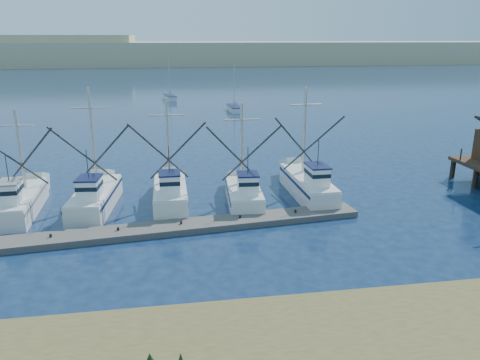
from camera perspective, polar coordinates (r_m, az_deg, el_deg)
name	(u,v)px	position (r m, az deg, el deg)	size (l,w,h in m)	color
ground	(298,271)	(25.88, 7.07, -11.00)	(500.00, 500.00, 0.00)	#0D1C3B
floating_dock	(135,232)	(30.79, -12.73, -6.16)	(30.59, 2.04, 0.41)	#58524E
dune_ridge	(177,53)	(232.09, -7.70, 15.11)	(360.00, 60.00, 10.00)	tan
trawler_fleet	(130,196)	(35.12, -13.22, -1.93)	(29.26, 8.61, 9.23)	silver
sailboat_near	(234,109)	(80.29, -0.68, 8.70)	(1.99, 5.95, 8.10)	silver
sailboat_far	(170,98)	(96.27, -8.53, 9.90)	(2.63, 5.68, 8.10)	silver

